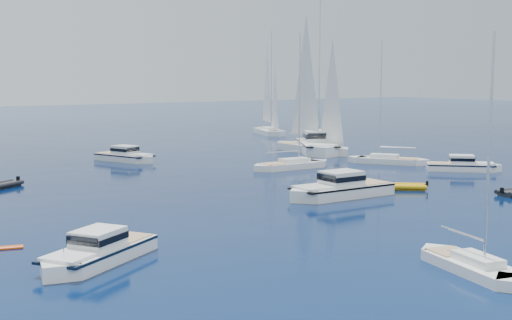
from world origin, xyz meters
The scene contains 13 objects.
ground centered at (0.00, 0.00, 0.00)m, with size 400.00×400.00×0.00m, color navy.
motor_cruiser_left centered at (-20.02, 8.09, 0.00)m, with size 2.59×8.48×2.23m, color white, non-canonical shape.
motor_cruiser_centre centered at (3.04, 15.75, 0.00)m, with size 3.10×10.13×2.66m, color silver, non-canonical shape.
motor_cruiser_far_r centered at (23.46, 20.22, 0.00)m, with size 2.41×7.87×2.07m, color white, non-canonical shape.
motor_cruiser_distant centered at (22.07, 41.77, 0.00)m, with size 4.12×13.48×3.54m, color white, non-canonical shape.
motor_cruiser_horizon centered at (-1.62, 46.79, 0.00)m, with size 2.63×8.61×2.26m, color silver, non-canonical shape.
sailboat_fore centered at (-5.37, -3.83, 0.00)m, with size 2.13×8.18×12.03m, color white, non-canonical shape.
sailboat_mid_r centered at (21.42, 28.77, 0.00)m, with size 2.45×9.42×13.85m, color silver, non-canonical shape.
sailboat_centre centered at (10.13, 31.41, 0.00)m, with size 2.56×9.83×14.45m, color silver, non-canonical shape.
sailboat_sails_r centered at (21.75, 42.60, 0.00)m, with size 3.55×13.66×20.07m, color white, non-canonical shape.
sailboat_sails_far centered at (32.81, 67.61, 0.00)m, with size 3.09×11.90×17.49m, color white, non-canonical shape.
tender_yellow centered at (10.11, 15.54, 0.00)m, with size 2.07×3.80×0.95m, color #D3990C, non-canonical shape.
tender_grey_far centered at (-17.73, 35.68, 0.00)m, with size 1.86×3.33×0.95m, color black, non-canonical shape.
Camera 1 is at (-32.44, -24.81, 9.53)m, focal length 48.01 mm.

